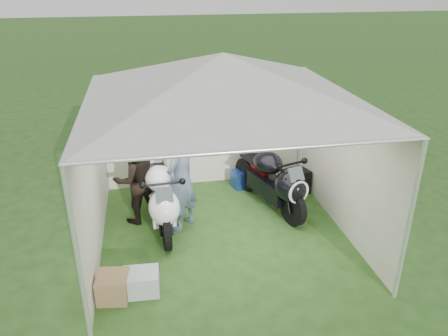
{
  "coord_description": "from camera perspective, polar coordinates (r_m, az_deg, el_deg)",
  "views": [
    {
      "loc": [
        -1.15,
        -6.18,
        4.05
      ],
      "look_at": [
        0.08,
        0.35,
        1.04
      ],
      "focal_mm": 35.0,
      "sensor_mm": 36.0,
      "label": 1
    }
  ],
  "objects": [
    {
      "name": "crate_1",
      "position": [
        6.25,
        -14.26,
        -14.81
      ],
      "size": [
        0.46,
        0.46,
        0.36
      ],
      "primitive_type": "cube",
      "rotation": [
        0.0,
        0.0,
        -0.14
      ],
      "color": "olive",
      "rests_on": "ground"
    },
    {
      "name": "equipment_box",
      "position": [
        8.76,
        9.32,
        -1.77
      ],
      "size": [
        0.57,
        0.51,
        0.48
      ],
      "primitive_type": "cube",
      "rotation": [
        0.0,
        0.0,
        0.29
      ],
      "color": "black",
      "rests_on": "ground"
    },
    {
      "name": "motorcycle_black",
      "position": [
        7.98,
        6.35,
        -1.36
      ],
      "size": [
        0.95,
        2.15,
        1.09
      ],
      "rotation": [
        0.0,
        0.0,
        0.3
      ],
      "color": "black",
      "rests_on": "ground"
    },
    {
      "name": "canopy_tent",
      "position": [
        6.49,
        -0.16,
        11.22
      ],
      "size": [
        5.66,
        5.66,
        3.0
      ],
      "color": "silver",
      "rests_on": "ground"
    },
    {
      "name": "person_blue_jacket",
      "position": [
        7.25,
        -5.59,
        -1.47
      ],
      "size": [
        0.76,
        0.79,
        1.82
      ],
      "primitive_type": "imported",
      "rotation": [
        0.0,
        0.0,
        -2.26
      ],
      "color": "slate",
      "rests_on": "ground"
    },
    {
      "name": "crate_0",
      "position": [
        6.28,
        -10.75,
        -14.44
      ],
      "size": [
        0.5,
        0.4,
        0.32
      ],
      "primitive_type": "cube",
      "rotation": [
        0.0,
        0.0,
        -0.05
      ],
      "color": "#B0B5BA",
      "rests_on": "ground"
    },
    {
      "name": "motorcycle_white",
      "position": [
        7.42,
        -8.23,
        -3.63
      ],
      "size": [
        0.55,
        2.19,
        1.08
      ],
      "rotation": [
        0.0,
        0.0,
        0.05
      ],
      "color": "black",
      "rests_on": "ground"
    },
    {
      "name": "person_dark_jacket",
      "position": [
        7.62,
        -11.48,
        -1.47
      ],
      "size": [
        0.93,
        0.82,
        1.59
      ],
      "primitive_type": "imported",
      "rotation": [
        0.0,
        0.0,
        3.48
      ],
      "color": "black",
      "rests_on": "ground"
    },
    {
      "name": "paddock_stand",
      "position": [
        8.93,
        2.66,
        -1.35
      ],
      "size": [
        0.55,
        0.43,
        0.36
      ],
      "primitive_type": "cube",
      "rotation": [
        0.0,
        0.0,
        0.3
      ],
      "color": "blue",
      "rests_on": "ground"
    },
    {
      "name": "ground",
      "position": [
        7.48,
        -0.09,
        -8.42
      ],
      "size": [
        80.0,
        80.0,
        0.0
      ],
      "primitive_type": "plane",
      "color": "#264919",
      "rests_on": "ground"
    }
  ]
}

